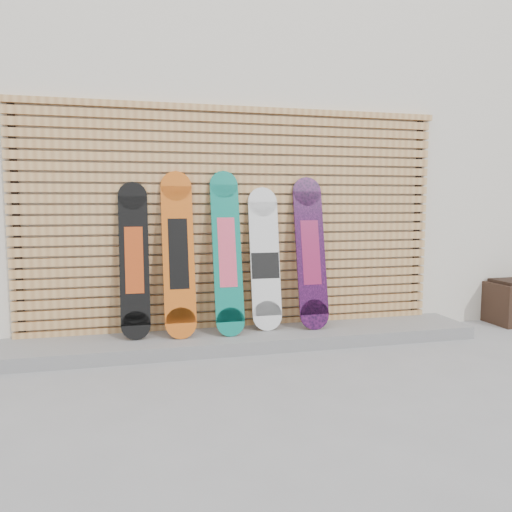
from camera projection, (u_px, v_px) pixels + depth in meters
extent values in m
plane|color=gray|center=(278.00, 366.00, 4.18)|extent=(80.00, 80.00, 0.00)
cube|color=silver|center=(245.00, 173.00, 7.48)|extent=(12.00, 5.00, 3.60)
cube|color=slate|center=(243.00, 339.00, 4.79)|extent=(4.60, 0.70, 0.12)
cube|color=tan|center=(237.00, 324.00, 5.06)|extent=(4.20, 0.05, 0.08)
cube|color=tan|center=(237.00, 314.00, 5.05)|extent=(4.20, 0.05, 0.08)
cube|color=tan|center=(237.00, 305.00, 5.04)|extent=(4.20, 0.05, 0.07)
cube|color=tan|center=(237.00, 296.00, 5.03)|extent=(4.20, 0.05, 0.07)
cube|color=tan|center=(237.00, 286.00, 5.02)|extent=(4.20, 0.05, 0.07)
cube|color=tan|center=(237.00, 277.00, 5.01)|extent=(4.20, 0.05, 0.07)
cube|color=tan|center=(237.00, 267.00, 5.00)|extent=(4.20, 0.05, 0.07)
cube|color=tan|center=(237.00, 257.00, 4.99)|extent=(4.20, 0.05, 0.07)
cube|color=tan|center=(237.00, 248.00, 4.98)|extent=(4.20, 0.05, 0.07)
cube|color=tan|center=(237.00, 238.00, 4.97)|extent=(4.20, 0.05, 0.08)
cube|color=tan|center=(237.00, 228.00, 4.96)|extent=(4.20, 0.05, 0.08)
cube|color=tan|center=(237.00, 219.00, 4.95)|extent=(4.20, 0.05, 0.08)
cube|color=tan|center=(237.00, 209.00, 4.94)|extent=(4.20, 0.05, 0.08)
cube|color=tan|center=(236.00, 199.00, 4.93)|extent=(4.20, 0.05, 0.08)
cube|color=tan|center=(236.00, 189.00, 4.92)|extent=(4.20, 0.05, 0.08)
cube|color=tan|center=(236.00, 179.00, 4.91)|extent=(4.20, 0.05, 0.08)
cube|color=tan|center=(236.00, 169.00, 4.90)|extent=(4.20, 0.05, 0.08)
cube|color=tan|center=(236.00, 159.00, 4.89)|extent=(4.20, 0.05, 0.08)
cube|color=tan|center=(236.00, 149.00, 4.88)|extent=(4.20, 0.05, 0.08)
cube|color=tan|center=(236.00, 139.00, 4.87)|extent=(4.20, 0.05, 0.08)
cube|color=tan|center=(236.00, 129.00, 4.86)|extent=(4.20, 0.05, 0.08)
cube|color=tan|center=(236.00, 119.00, 4.85)|extent=(4.20, 0.05, 0.08)
cube|color=black|center=(17.00, 230.00, 4.50)|extent=(0.06, 0.04, 2.23)
cube|color=black|center=(416.00, 225.00, 5.47)|extent=(0.06, 0.04, 2.23)
cube|color=tan|center=(236.00, 109.00, 4.84)|extent=(4.26, 0.07, 0.06)
cube|color=black|center=(134.00, 260.00, 4.58)|extent=(0.27, 0.25, 1.18)
cylinder|color=black|center=(136.00, 326.00, 4.53)|extent=(0.27, 0.07, 0.27)
cylinder|color=black|center=(132.00, 196.00, 4.63)|extent=(0.27, 0.07, 0.27)
cube|color=#9B300E|center=(134.00, 260.00, 4.58)|extent=(0.17, 0.14, 0.61)
cube|color=#CC5A15|center=(178.00, 254.00, 4.64)|extent=(0.29, 0.30, 1.26)
cylinder|color=#CC5A15|center=(181.00, 323.00, 4.57)|extent=(0.29, 0.08, 0.29)
cylinder|color=#CC5A15|center=(176.00, 186.00, 4.71)|extent=(0.29, 0.08, 0.29)
cube|color=black|center=(178.00, 254.00, 4.64)|extent=(0.18, 0.17, 0.65)
cube|color=#0C7462|center=(227.00, 252.00, 4.74)|extent=(0.27, 0.33, 1.29)
cylinder|color=#0C7462|center=(230.00, 322.00, 4.66)|extent=(0.27, 0.08, 0.27)
cylinder|color=#0C7462|center=(224.00, 185.00, 4.82)|extent=(0.27, 0.08, 0.27)
cube|color=#EF5471|center=(227.00, 252.00, 4.74)|extent=(0.17, 0.18, 0.66)
cube|color=silver|center=(265.00, 258.00, 4.90)|extent=(0.29, 0.22, 1.11)
cylinder|color=silver|center=(267.00, 316.00, 4.86)|extent=(0.29, 0.07, 0.29)
cylinder|color=silver|center=(262.00, 202.00, 4.93)|extent=(0.29, 0.07, 0.29)
cube|color=black|center=(265.00, 266.00, 4.89)|extent=(0.28, 0.07, 0.26)
cube|color=black|center=(311.00, 252.00, 4.97)|extent=(0.30, 0.28, 1.21)
cylinder|color=black|center=(314.00, 315.00, 4.90)|extent=(0.30, 0.08, 0.30)
cylinder|color=black|center=(307.00, 192.00, 5.03)|extent=(0.30, 0.08, 0.30)
cube|color=#8B1B49|center=(311.00, 252.00, 4.97)|extent=(0.18, 0.16, 0.63)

